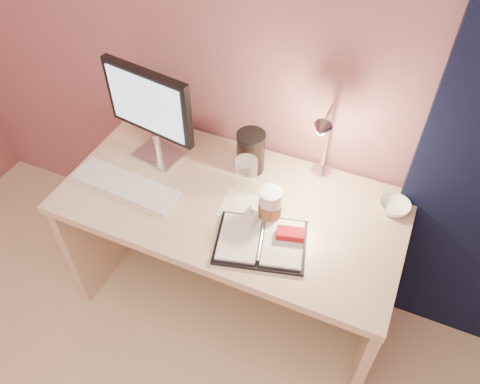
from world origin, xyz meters
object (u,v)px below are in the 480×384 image
at_px(clear_cup, 246,175).
at_px(bowl, 394,207).
at_px(desk, 239,223).
at_px(dark_jar, 251,154).
at_px(keyboard, 126,186).
at_px(planner, 263,241).
at_px(desk_lamp, 321,143).
at_px(monitor, 151,107).
at_px(coffee_cup, 270,206).
at_px(lotion_bottle, 250,217).

relative_size(clear_cup, bowl, 1.26).
relative_size(desk, dark_jar, 8.30).
relative_size(desk, keyboard, 2.98).
distance_m(planner, desk_lamp, 0.43).
height_order(monitor, bowl, monitor).
distance_m(desk, keyboard, 0.53).
xyz_separation_m(planner, coffee_cup, (-0.02, 0.12, 0.06)).
relative_size(keyboard, lotion_bottle, 4.38).
relative_size(coffee_cup, clear_cup, 0.94).
bearing_deg(bowl, keyboard, -163.00).
xyz_separation_m(coffee_cup, clear_cup, (-0.15, 0.11, 0.01)).
distance_m(keyboard, lotion_bottle, 0.56).
bearing_deg(bowl, lotion_bottle, -148.07).
height_order(bowl, desk_lamp, desk_lamp).
distance_m(keyboard, dark_jar, 0.54).
bearing_deg(dark_jar, lotion_bottle, -67.79).
xyz_separation_m(monitor, planner, (0.61, -0.27, -0.25)).
distance_m(clear_cup, desk_lamp, 0.33).
relative_size(desk, bowl, 11.21).
bearing_deg(planner, desk, 116.93).
relative_size(clear_cup, desk_lamp, 0.42).
height_order(planner, coffee_cup, coffee_cup).
bearing_deg(keyboard, coffee_cup, 11.37).
xyz_separation_m(desk, dark_jar, (-0.00, 0.13, 0.31)).
bearing_deg(desk, monitor, 174.29).
bearing_deg(desk_lamp, lotion_bottle, -119.26).
bearing_deg(planner, clear_cup, 111.46).
height_order(monitor, desk_lamp, monitor).
bearing_deg(keyboard, monitor, 87.46).
xyz_separation_m(desk, clear_cup, (0.03, 0.01, 0.30)).
relative_size(desk, lotion_bottle, 13.07).
relative_size(planner, bowl, 3.12).
distance_m(lotion_bottle, dark_jar, 0.33).
bearing_deg(clear_cup, keyboard, -157.44).
bearing_deg(desk, keyboard, -157.09).
xyz_separation_m(coffee_cup, dark_jar, (-0.18, 0.23, 0.01)).
xyz_separation_m(monitor, clear_cup, (0.44, -0.03, -0.19)).
bearing_deg(lotion_bottle, coffee_cup, 51.53).
bearing_deg(clear_cup, dark_jar, 104.47).
distance_m(planner, bowl, 0.55).
relative_size(desk, clear_cup, 8.87).
distance_m(desk, planner, 0.39).
bearing_deg(planner, keyboard, 161.48).
xyz_separation_m(bowl, desk_lamp, (-0.33, -0.00, 0.22)).
height_order(coffee_cup, bowl, coffee_cup).
bearing_deg(desk, desk_lamp, 25.58).
bearing_deg(coffee_cup, planner, -78.71).
height_order(coffee_cup, desk_lamp, desk_lamp).
height_order(keyboard, lotion_bottle, lotion_bottle).
xyz_separation_m(coffee_cup, lotion_bottle, (-0.05, -0.07, -0.02)).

